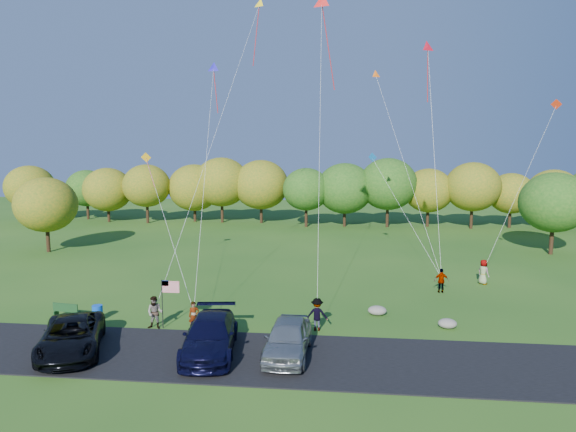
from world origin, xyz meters
name	(u,v)px	position (x,y,z in m)	size (l,w,h in m)	color
ground	(244,327)	(0.00, 0.00, 0.00)	(140.00, 140.00, 0.00)	#225017
asphalt_lane	(227,356)	(0.00, -4.00, 0.03)	(44.00, 6.00, 0.06)	black
treeline	(315,189)	(1.72, 36.11, 4.66)	(76.78, 27.93, 8.39)	#372114
minivan_dark	(71,336)	(-7.23, -4.48, 0.85)	(2.63, 5.70, 1.58)	black
minivan_navy	(210,336)	(-0.80, -3.83, 0.89)	(2.32, 5.71, 1.66)	black
minivan_silver	(288,338)	(2.81, -3.76, 0.89)	(1.96, 4.87, 1.66)	gray
flyer_a	(194,316)	(-2.48, -0.80, 0.77)	(0.56, 0.37, 1.54)	#4C4C59
flyer_b	(155,313)	(-4.60, -0.80, 0.88)	(0.85, 0.66, 1.75)	#4C4C59
flyer_c	(317,314)	(3.95, -0.11, 0.87)	(1.12, 0.64, 1.73)	#4C4C59
flyer_d	(441,281)	(11.77, 7.96, 0.82)	(0.96, 0.40, 1.63)	#4C4C59
flyer_e	(483,272)	(15.11, 10.53, 0.88)	(0.86, 0.56, 1.75)	#4C4C59
park_bench	(66,310)	(-10.21, 0.27, 0.47)	(1.58, 0.49, 0.88)	#153B19
trash_barrel	(98,313)	(-8.29, 0.15, 0.42)	(0.56, 0.56, 0.85)	blue
flag_assembly	(167,292)	(-3.92, -0.70, 1.99)	(0.98, 0.63, 2.64)	black
boulder_near	(377,310)	(7.26, 2.77, 0.27)	(1.07, 0.84, 0.54)	#9C9788
boulder_far	(447,323)	(10.84, 0.96, 0.26)	(0.99, 0.82, 0.51)	gray
kites_aloft	(319,46)	(3.28, 12.64, 16.99)	(28.59, 9.22, 13.02)	red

